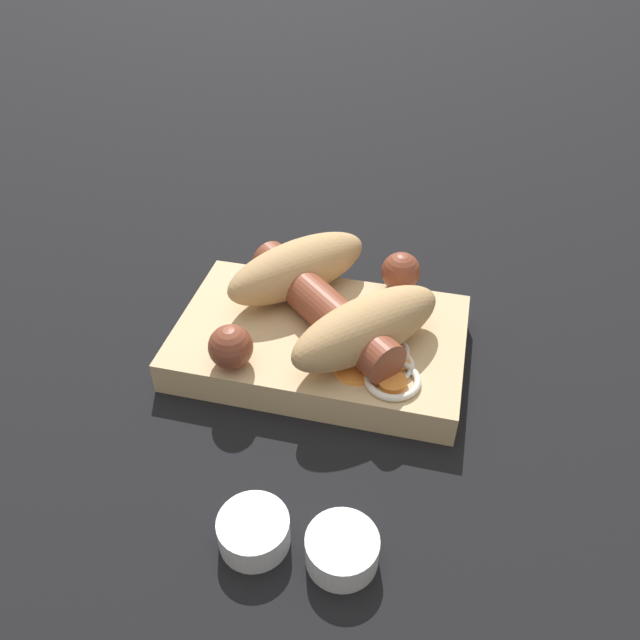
% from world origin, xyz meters
% --- Properties ---
extents(ground_plane, '(3.00, 3.00, 0.00)m').
position_xyz_m(ground_plane, '(0.00, 0.00, 0.00)').
color(ground_plane, black).
extents(food_tray, '(0.25, 0.15, 0.03)m').
position_xyz_m(food_tray, '(0.00, 0.00, 0.01)').
color(food_tray, tan).
rests_on(food_tray, ground_plane).
extents(bread_roll, '(0.21, 0.21, 0.05)m').
position_xyz_m(bread_roll, '(0.01, 0.02, 0.05)').
color(bread_roll, tan).
rests_on(bread_roll, food_tray).
extents(sausage, '(0.16, 0.17, 0.04)m').
position_xyz_m(sausage, '(-0.00, 0.01, 0.05)').
color(sausage, brown).
rests_on(sausage, food_tray).
extents(pickled_veggies, '(0.07, 0.08, 0.01)m').
position_xyz_m(pickled_veggies, '(0.06, -0.04, 0.03)').
color(pickled_veggies, orange).
rests_on(pickled_veggies, food_tray).
extents(condiment_cup_near, '(0.05, 0.05, 0.02)m').
position_xyz_m(condiment_cup_near, '(0.00, -0.19, 0.01)').
color(condiment_cup_near, silver).
rests_on(condiment_cup_near, ground_plane).
extents(condiment_cup_far, '(0.05, 0.05, 0.02)m').
position_xyz_m(condiment_cup_far, '(0.06, -0.19, 0.01)').
color(condiment_cup_far, silver).
rests_on(condiment_cup_far, ground_plane).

